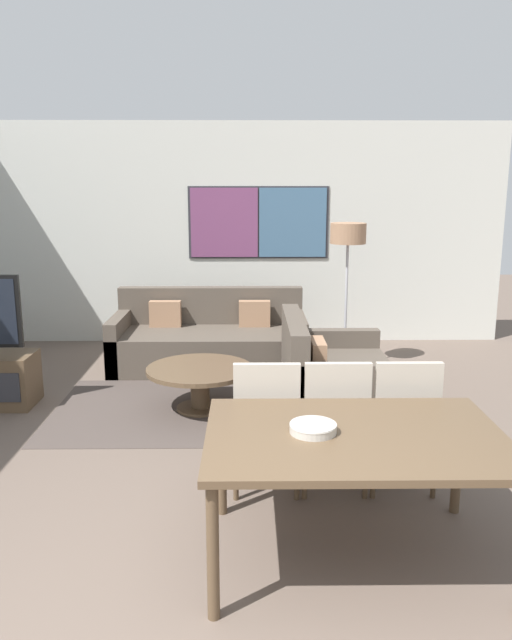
# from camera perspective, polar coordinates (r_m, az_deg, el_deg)

# --- Properties ---
(wall_back) EXTENTS (7.21, 0.09, 2.80)m
(wall_back) POSITION_cam_1_polar(r_m,az_deg,el_deg) (8.08, -2.86, 7.88)
(wall_back) COLOR silver
(wall_back) RESTS_ON ground_plane
(area_rug) EXTENTS (2.67, 1.74, 0.01)m
(area_rug) POSITION_cam_1_polar(r_m,az_deg,el_deg) (5.82, -5.10, -8.12)
(area_rug) COLOR #473D38
(area_rug) RESTS_ON ground_plane
(sofa_main) EXTENTS (2.15, 0.98, 0.85)m
(sofa_main) POSITION_cam_1_polar(r_m,az_deg,el_deg) (7.13, -4.26, -1.98)
(sofa_main) COLOR #51473D
(sofa_main) RESTS_ON ground_plane
(sofa_side) EXTENTS (0.98, 1.36, 0.85)m
(sofa_side) POSITION_cam_1_polar(r_m,az_deg,el_deg) (5.80, 6.70, -5.40)
(sofa_side) COLOR #51473D
(sofa_side) RESTS_ON ground_plane
(coffee_table) EXTENTS (0.97, 0.97, 0.40)m
(coffee_table) POSITION_cam_1_polar(r_m,az_deg,el_deg) (5.72, -5.16, -5.30)
(coffee_table) COLOR brown
(coffee_table) RESTS_ON ground_plane
(dining_table) EXTENTS (1.59, 1.09, 0.74)m
(dining_table) POSITION_cam_1_polar(r_m,az_deg,el_deg) (3.44, 9.02, -11.18)
(dining_table) COLOR brown
(dining_table) RESTS_ON ground_plane
(dining_chair_left) EXTENTS (0.46, 0.46, 0.93)m
(dining_chair_left) POSITION_cam_1_polar(r_m,az_deg,el_deg) (4.16, 0.93, -8.89)
(dining_chair_left) COLOR #B2A899
(dining_chair_left) RESTS_ON ground_plane
(dining_chair_centre) EXTENTS (0.46, 0.46, 0.93)m
(dining_chair_centre) POSITION_cam_1_polar(r_m,az_deg,el_deg) (4.21, 7.17, -8.75)
(dining_chair_centre) COLOR #B2A899
(dining_chair_centre) RESTS_ON ground_plane
(dining_chair_right) EXTENTS (0.46, 0.46, 0.93)m
(dining_chair_right) POSITION_cam_1_polar(r_m,az_deg,el_deg) (4.30, 13.21, -8.54)
(dining_chair_right) COLOR #B2A899
(dining_chair_right) RESTS_ON ground_plane
(fruit_bowl) EXTENTS (0.25, 0.25, 0.05)m
(fruit_bowl) POSITION_cam_1_polar(r_m,az_deg,el_deg) (3.37, 5.24, -9.75)
(fruit_bowl) COLOR #B7B2A8
(fruit_bowl) RESTS_ON dining_table
(floor_lamp) EXTENTS (0.39, 0.39, 1.62)m
(floor_lamp) POSITION_cam_1_polar(r_m,az_deg,el_deg) (6.84, 8.39, 6.96)
(floor_lamp) COLOR #2D2D33
(floor_lamp) RESTS_ON ground_plane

